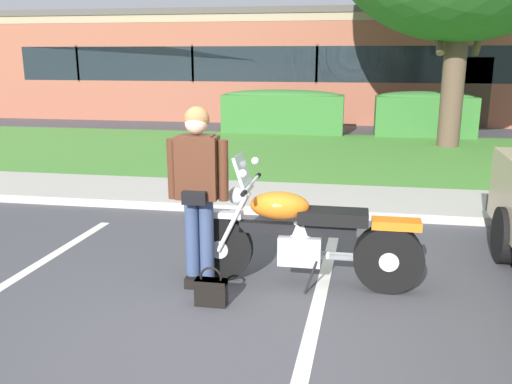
# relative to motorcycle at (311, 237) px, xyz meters

# --- Properties ---
(ground_plane) EXTENTS (140.00, 140.00, 0.00)m
(ground_plane) POSITION_rel_motorcycle_xyz_m (-0.53, -0.88, -0.49)
(ground_plane) COLOR #424247
(curb_strip) EXTENTS (60.00, 0.20, 0.12)m
(curb_strip) POSITION_rel_motorcycle_xyz_m (-0.53, 2.32, -0.43)
(curb_strip) COLOR #ADA89E
(curb_strip) RESTS_ON ground
(concrete_walk) EXTENTS (60.00, 1.50, 0.08)m
(concrete_walk) POSITION_rel_motorcycle_xyz_m (-0.53, 3.17, -0.45)
(concrete_walk) COLOR #ADA89E
(concrete_walk) RESTS_ON ground
(grass_lawn) EXTENTS (60.00, 6.04, 0.06)m
(grass_lawn) POSITION_rel_motorcycle_xyz_m (-0.53, 6.94, -0.46)
(grass_lawn) COLOR #478433
(grass_lawn) RESTS_ON ground
(stall_stripe_1) EXTENTS (0.30, 4.40, 0.01)m
(stall_stripe_1) POSITION_rel_motorcycle_xyz_m (0.09, -0.68, -0.49)
(stall_stripe_1) COLOR silver
(stall_stripe_1) RESTS_ON ground
(motorcycle) EXTENTS (2.24, 0.82, 1.26)m
(motorcycle) POSITION_rel_motorcycle_xyz_m (0.00, 0.00, 0.00)
(motorcycle) COLOR black
(motorcycle) RESTS_ON ground
(rider_person) EXTENTS (0.57, 0.31, 1.70)m
(rider_person) POSITION_rel_motorcycle_xyz_m (-1.04, -0.17, 0.50)
(rider_person) COLOR black
(rider_person) RESTS_ON ground
(handbag) EXTENTS (0.28, 0.13, 0.36)m
(handbag) POSITION_rel_motorcycle_xyz_m (-0.83, -0.58, -0.34)
(handbag) COLOR black
(handbag) RESTS_ON ground
(hedge_left) EXTENTS (3.33, 0.90, 1.24)m
(hedge_left) POSITION_rel_motorcycle_xyz_m (-1.53, 10.08, 0.16)
(hedge_left) COLOR #336B2D
(hedge_left) RESTS_ON ground
(hedge_center_left) EXTENTS (2.58, 0.90, 1.24)m
(hedge_center_left) POSITION_rel_motorcycle_xyz_m (2.27, 10.08, 0.16)
(hedge_center_left) COLOR #336B2D
(hedge_center_left) RESTS_ON ground
(brick_building) EXTENTS (23.80, 9.16, 3.62)m
(brick_building) POSITION_rel_motorcycle_xyz_m (-0.77, 16.98, 1.32)
(brick_building) COLOR #93513D
(brick_building) RESTS_ON ground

